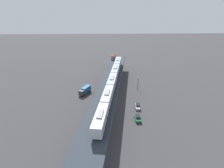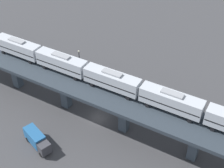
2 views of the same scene
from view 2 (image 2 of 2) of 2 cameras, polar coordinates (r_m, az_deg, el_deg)
name	(u,v)px [view 2 (image 2 of 2)]	position (r m, az deg, el deg)	size (l,w,h in m)	color
ground_plane	(98,118)	(69.75, -2.58, -6.28)	(400.00, 400.00, 0.00)	#38383A
elevated_viaduct	(96,93)	(65.03, -2.90, -1.72)	(22.62, 92.19, 8.35)	#283039
subway_train	(112,80)	(62.39, 0.00, 0.75)	(12.48, 62.08, 4.45)	#ADB2BA
street_car_green	(169,102)	(73.53, 10.38, -3.21)	(1.99, 4.42, 1.89)	#1E6638
street_car_white	(137,90)	(75.75, 4.63, -1.17)	(2.29, 4.56, 1.89)	silver
delivery_truck	(37,140)	(64.76, -13.52, -9.84)	(5.39, 7.41, 3.20)	#333338
street_lamp	(79,60)	(80.89, -5.97, 4.40)	(0.44, 0.44, 6.94)	black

